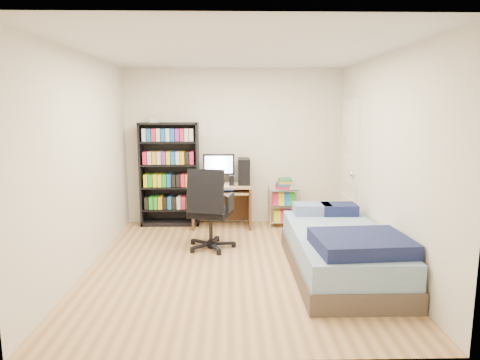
{
  "coord_description": "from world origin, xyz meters",
  "views": [
    {
      "loc": [
        -0.06,
        -4.94,
        1.88
      ],
      "look_at": [
        0.06,
        0.4,
        0.97
      ],
      "focal_mm": 32.0,
      "sensor_mm": 36.0,
      "label": 1
    }
  ],
  "objects_px": {
    "office_chair": "(210,223)",
    "bed": "(341,250)",
    "media_shelf": "(170,173)",
    "computer_desk": "(228,188)"
  },
  "relations": [
    {
      "from": "office_chair",
      "to": "bed",
      "type": "bearing_deg",
      "value": -15.72
    },
    {
      "from": "media_shelf",
      "to": "office_chair",
      "type": "bearing_deg",
      "value": -60.8
    },
    {
      "from": "media_shelf",
      "to": "bed",
      "type": "distance_m",
      "value": 3.13
    },
    {
      "from": "office_chair",
      "to": "media_shelf",
      "type": "bearing_deg",
      "value": 133.43
    },
    {
      "from": "media_shelf",
      "to": "office_chair",
      "type": "distance_m",
      "value": 1.51
    },
    {
      "from": "computer_desk",
      "to": "office_chair",
      "type": "distance_m",
      "value": 1.19
    },
    {
      "from": "computer_desk",
      "to": "bed",
      "type": "relative_size",
      "value": 0.54
    },
    {
      "from": "media_shelf",
      "to": "office_chair",
      "type": "relative_size",
      "value": 1.55
    },
    {
      "from": "media_shelf",
      "to": "computer_desk",
      "type": "xyz_separation_m",
      "value": [
        0.93,
        -0.11,
        -0.22
      ]
    },
    {
      "from": "media_shelf",
      "to": "computer_desk",
      "type": "bearing_deg",
      "value": -6.78
    }
  ]
}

